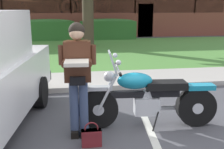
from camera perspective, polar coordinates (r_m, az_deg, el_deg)
curb_strip at (r=6.48m, az=-1.74°, el=-2.70°), size 60.00×0.20×0.12m
concrete_walk at (r=7.30m, az=-2.57°, el=-0.96°), size 60.00×1.50×0.08m
grass_lawn at (r=12.17m, az=-5.18°, el=4.97°), size 60.00×8.47×0.06m
stall_stripe_1 at (r=4.03m, az=9.30°, el=-14.58°), size 0.58×4.39×0.01m
motorcycle at (r=4.47m, az=8.50°, el=-4.81°), size 2.24×0.82×1.26m
rider_person at (r=3.98m, az=-7.13°, el=0.64°), size 0.53×0.60×1.70m
handbag at (r=3.95m, az=-4.28°, el=-12.71°), size 0.28×0.13×0.36m
hedge_left at (r=16.20m, az=-13.37°, el=9.09°), size 3.10×0.90×1.24m
hedge_center_left at (r=16.31m, az=-0.86°, el=9.49°), size 3.23×0.90×1.24m
brick_building at (r=22.76m, az=-8.69°, el=13.99°), size 23.88×10.89×3.99m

